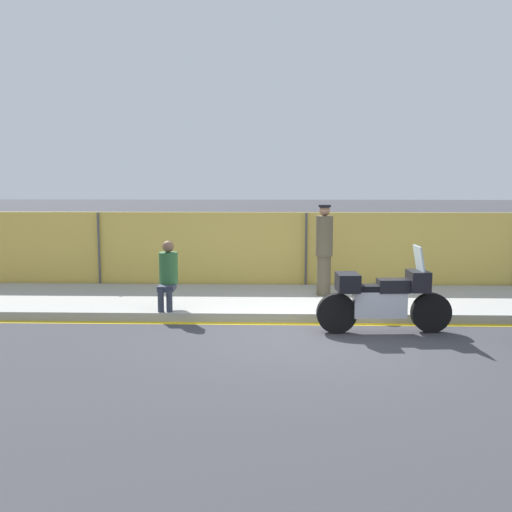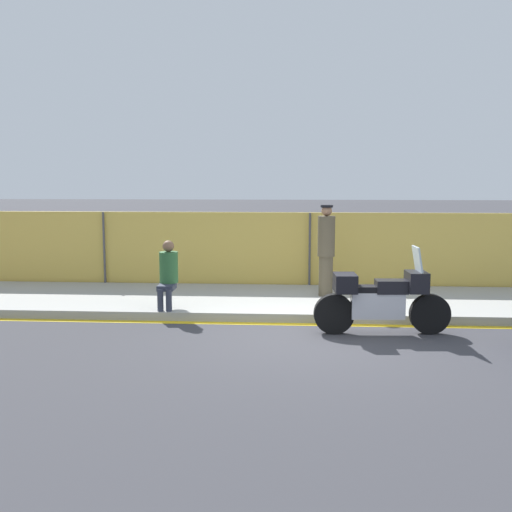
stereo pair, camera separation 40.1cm
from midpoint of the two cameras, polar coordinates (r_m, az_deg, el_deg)
ground_plane at (r=9.98m, az=4.76°, el=-7.62°), size 120.00×120.00×0.00m
sidewalk at (r=12.28m, az=4.17°, el=-4.34°), size 35.24×2.99×0.16m
curb_paint_stripe at (r=10.76m, az=4.53°, el=-6.48°), size 35.24×0.18×0.01m
storefront_fence at (r=13.71m, az=3.93°, el=0.39°), size 33.48×0.17×1.81m
motorcycle at (r=10.22m, az=10.91°, el=-3.96°), size 2.28×0.58×1.47m
officer_standing at (r=12.38m, az=5.59°, el=0.67°), size 0.35×0.35×1.88m
person_seated_on_curb at (r=11.31m, az=-9.40°, el=-1.44°), size 0.35×0.64×1.26m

